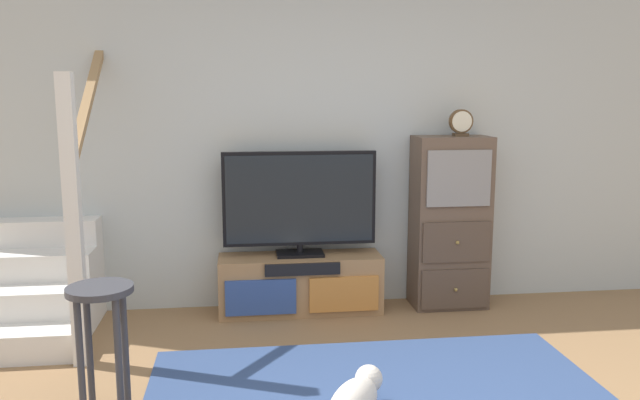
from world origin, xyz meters
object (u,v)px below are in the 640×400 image
Objects in this scene: side_cabinet at (450,223)px; bar_stool_near at (101,319)px; dog at (355,400)px; media_console at (300,284)px; television at (300,201)px; desk_clock at (461,123)px.

side_cabinet is 2.78m from bar_stool_near.
bar_stool_near reaches higher than dog.
media_console is 1.79× the size of bar_stool_near.
television reaches higher than bar_stool_near.
media_console is at bearing 51.13° from bar_stool_near.
media_console is at bearing -90.00° from television.
bar_stool_near is at bearing -148.15° from side_cabinet.
desk_clock is (1.24, -0.03, 0.58)m from television.
media_console is 0.92× the size of side_cabinet.
media_console is 2.56× the size of dog.
bar_stool_near is (-1.17, -1.48, -0.35)m from television.
side_cabinet is at bearing 31.85° from bar_stool_near.
desk_clock is (0.06, -0.01, 0.78)m from side_cabinet.
bar_stool_near is at bearing 169.28° from dog.
side_cabinet reaches higher than dog.
dog is (-1.06, -1.71, -0.56)m from side_cabinet.
side_cabinet reaches higher than bar_stool_near.
desk_clock is (1.24, -0.00, 1.23)m from media_console.
side_cabinet is at bearing 164.84° from desk_clock.
bar_stool_near reaches higher than media_console.
dog is (0.12, -1.72, -0.75)m from television.
desk_clock is at bearing 31.00° from bar_stool_near.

